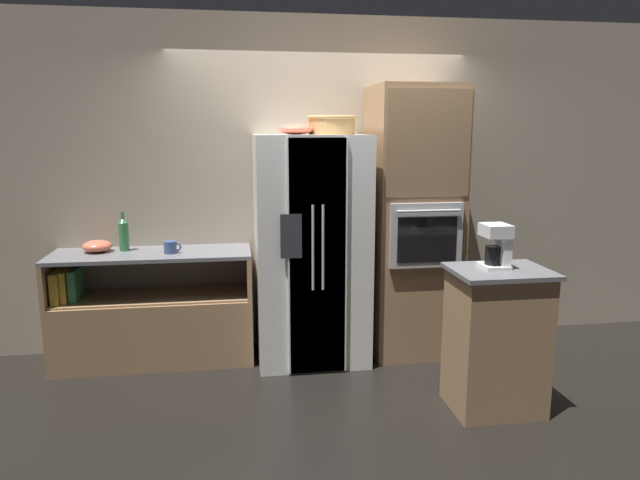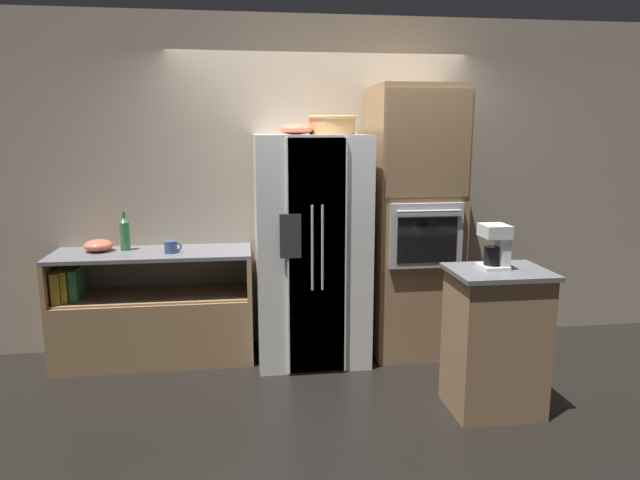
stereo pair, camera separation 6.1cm
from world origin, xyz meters
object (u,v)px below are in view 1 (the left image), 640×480
(coffee_maker, at_px, (498,244))
(refrigerator, at_px, (311,249))
(bottle_tall, at_px, (124,234))
(wicker_basket, at_px, (332,124))
(mixing_bowl, at_px, (97,246))
(wall_oven, at_px, (413,222))
(mug, at_px, (171,247))
(fruit_bowl, at_px, (296,129))

(coffee_maker, bearing_deg, refrigerator, 136.05)
(bottle_tall, distance_m, coffee_maker, 2.87)
(refrigerator, bearing_deg, wicker_basket, 9.61)
(mixing_bowl, bearing_deg, wall_oven, -3.27)
(wall_oven, height_order, mug, wall_oven)
(wall_oven, relative_size, bottle_tall, 7.02)
(refrigerator, height_order, wall_oven, wall_oven)
(refrigerator, height_order, mug, refrigerator)
(wall_oven, distance_m, mug, 1.98)
(wicker_basket, xyz_separation_m, bottle_tall, (-1.66, 0.18, -0.86))
(bottle_tall, relative_size, coffee_maker, 1.09)
(mixing_bowl, bearing_deg, refrigerator, -6.29)
(bottle_tall, bearing_deg, mixing_bowl, -174.95)
(wall_oven, height_order, mixing_bowl, wall_oven)
(wall_oven, relative_size, mug, 16.31)
(refrigerator, xyz_separation_m, wicker_basket, (0.17, 0.03, 0.99))
(fruit_bowl, xyz_separation_m, coffee_maker, (1.21, -1.02, -0.74))
(mixing_bowl, distance_m, coffee_maker, 3.05)
(wicker_basket, height_order, bottle_tall, wicker_basket)
(mixing_bowl, bearing_deg, coffee_maker, -23.95)
(wall_oven, bearing_deg, wicker_basket, -179.09)
(mug, bearing_deg, coffee_maker, -26.51)
(wall_oven, relative_size, wicker_basket, 5.76)
(wicker_basket, relative_size, bottle_tall, 1.22)
(mixing_bowl, xyz_separation_m, coffee_maker, (2.78, -1.24, 0.18))
(refrigerator, height_order, fruit_bowl, fruit_bowl)
(fruit_bowl, relative_size, mixing_bowl, 1.20)
(mug, relative_size, mixing_bowl, 0.60)
(bottle_tall, height_order, coffee_maker, coffee_maker)
(refrigerator, bearing_deg, fruit_bowl, -165.51)
(wall_oven, height_order, wicker_basket, wall_oven)
(refrigerator, bearing_deg, mixing_bowl, 173.71)
(wall_oven, xyz_separation_m, mixing_bowl, (-2.56, 0.15, -0.15))
(refrigerator, relative_size, coffee_maker, 6.29)
(wall_oven, bearing_deg, coffee_maker, -78.30)
(wicker_basket, height_order, fruit_bowl, wicker_basket)
(wicker_basket, distance_m, bottle_tall, 1.88)
(mug, height_order, mixing_bowl, mug)
(wall_oven, relative_size, coffee_maker, 7.62)
(refrigerator, relative_size, bottle_tall, 5.79)
(refrigerator, distance_m, fruit_bowl, 0.96)
(mixing_bowl, relative_size, coffee_maker, 0.78)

